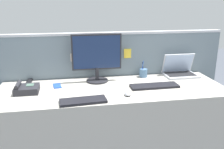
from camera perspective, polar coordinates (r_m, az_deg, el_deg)
desk at (r=2.47m, az=0.20°, el=-11.26°), size 2.13×0.73×0.74m
cubicle_divider at (r=2.74m, az=-1.29°, el=-2.86°), size 2.57×0.08×1.21m
desktop_monitor at (r=2.45m, az=-3.54°, el=4.40°), size 0.49×0.22×0.48m
laptop at (r=2.79m, az=15.29°, el=0.99°), size 0.34×0.25×0.23m
desk_phone at (r=2.33m, az=-19.19°, el=-3.15°), size 0.21×0.19×0.09m
keyboard_main at (r=2.38m, az=9.76°, el=-2.62°), size 0.46×0.15×0.02m
keyboard_spare at (r=2.02m, az=-6.67°, el=-6.06°), size 0.39×0.17×0.02m
computer_mouse_right_hand at (r=2.15m, az=3.69°, el=-4.39°), size 0.08×0.11×0.03m
pen_cup at (r=2.66m, az=7.23°, el=0.39°), size 0.08×0.08×0.18m
cell_phone_blue_case at (r=2.42m, az=-12.53°, el=-2.56°), size 0.09×0.14×0.01m
tv_remote at (r=2.60m, az=-18.56°, el=-1.58°), size 0.05×0.17×0.02m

